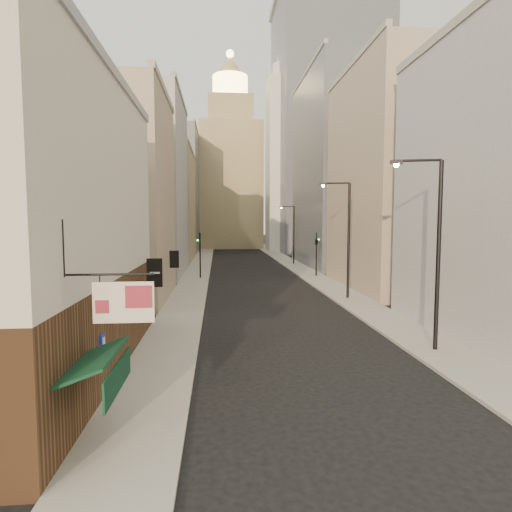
{
  "coord_description": "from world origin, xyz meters",
  "views": [
    {
      "loc": [
        -3.99,
        -8.44,
        6.32
      ],
      "look_at": [
        -1.72,
        17.19,
        4.17
      ],
      "focal_mm": 30.0,
      "sensor_mm": 36.0,
      "label": 1
    }
  ],
  "objects_px": {
    "clock_tower": "(231,171)",
    "streetlamp_near": "(433,243)",
    "traffic_light_left": "(200,248)",
    "traffic_light_right": "(316,243)",
    "white_tower": "(287,159)",
    "streetlamp_far": "(292,231)",
    "streetlamp_mid": "(346,233)"
  },
  "relations": [
    {
      "from": "streetlamp_far",
      "to": "streetlamp_mid",
      "type": "bearing_deg",
      "value": -90.38
    },
    {
      "from": "streetlamp_mid",
      "to": "traffic_light_left",
      "type": "xyz_separation_m",
      "value": [
        -12.02,
        12.94,
        -1.9
      ]
    },
    {
      "from": "streetlamp_near",
      "to": "traffic_light_left",
      "type": "height_order",
      "value": "streetlamp_near"
    },
    {
      "from": "clock_tower",
      "to": "streetlamp_near",
      "type": "bearing_deg",
      "value": -84.98
    },
    {
      "from": "streetlamp_far",
      "to": "traffic_light_right",
      "type": "height_order",
      "value": "streetlamp_far"
    },
    {
      "from": "white_tower",
      "to": "streetlamp_far",
      "type": "bearing_deg",
      "value": -97.48
    },
    {
      "from": "streetlamp_mid",
      "to": "traffic_light_right",
      "type": "relative_size",
      "value": 1.86
    },
    {
      "from": "streetlamp_near",
      "to": "traffic_light_left",
      "type": "xyz_separation_m",
      "value": [
        -12.06,
        26.75,
        -1.82
      ]
    },
    {
      "from": "clock_tower",
      "to": "traffic_light_left",
      "type": "height_order",
      "value": "clock_tower"
    },
    {
      "from": "streetlamp_mid",
      "to": "traffic_light_right",
      "type": "bearing_deg",
      "value": 97.84
    },
    {
      "from": "streetlamp_near",
      "to": "traffic_light_right",
      "type": "bearing_deg",
      "value": 102.39
    },
    {
      "from": "white_tower",
      "to": "streetlamp_near",
      "type": "relative_size",
      "value": 4.53
    },
    {
      "from": "white_tower",
      "to": "streetlamp_near",
      "type": "height_order",
      "value": "white_tower"
    },
    {
      "from": "clock_tower",
      "to": "streetlamp_far",
      "type": "xyz_separation_m",
      "value": [
        7.55,
        -40.25,
        -12.87
      ]
    },
    {
      "from": "traffic_light_left",
      "to": "traffic_light_right",
      "type": "distance_m",
      "value": 12.87
    },
    {
      "from": "white_tower",
      "to": "streetlamp_near",
      "type": "bearing_deg",
      "value": -93.3
    },
    {
      "from": "streetlamp_far",
      "to": "streetlamp_near",
      "type": "bearing_deg",
      "value": -89.98
    },
    {
      "from": "clock_tower",
      "to": "streetlamp_near",
      "type": "height_order",
      "value": "clock_tower"
    },
    {
      "from": "streetlamp_near",
      "to": "clock_tower",
      "type": "bearing_deg",
      "value": 109.04
    },
    {
      "from": "clock_tower",
      "to": "traffic_light_right",
      "type": "distance_m",
      "value": 56.1
    },
    {
      "from": "clock_tower",
      "to": "streetlamp_far",
      "type": "height_order",
      "value": "clock_tower"
    },
    {
      "from": "white_tower",
      "to": "traffic_light_right",
      "type": "xyz_separation_m",
      "value": [
        -3.09,
        -39.77,
        -14.85
      ]
    },
    {
      "from": "traffic_light_left",
      "to": "white_tower",
      "type": "bearing_deg",
      "value": -119.06
    },
    {
      "from": "streetlamp_mid",
      "to": "white_tower",
      "type": "bearing_deg",
      "value": 97.14
    },
    {
      "from": "traffic_light_left",
      "to": "traffic_light_right",
      "type": "bearing_deg",
      "value": 175.26
    },
    {
      "from": "streetlamp_near",
      "to": "streetlamp_mid",
      "type": "xyz_separation_m",
      "value": [
        -0.04,
        13.81,
        0.08
      ]
    },
    {
      "from": "traffic_light_right",
      "to": "streetlamp_near",
      "type": "bearing_deg",
      "value": 84.07
    },
    {
      "from": "clock_tower",
      "to": "traffic_light_right",
      "type": "bearing_deg",
      "value": -81.63
    },
    {
      "from": "streetlamp_near",
      "to": "white_tower",
      "type": "bearing_deg",
      "value": 100.72
    },
    {
      "from": "traffic_light_right",
      "to": "clock_tower",
      "type": "bearing_deg",
      "value": -85.92
    },
    {
      "from": "streetlamp_mid",
      "to": "streetlamp_far",
      "type": "height_order",
      "value": "streetlamp_mid"
    },
    {
      "from": "white_tower",
      "to": "streetlamp_mid",
      "type": "distance_m",
      "value": 55.11
    }
  ]
}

